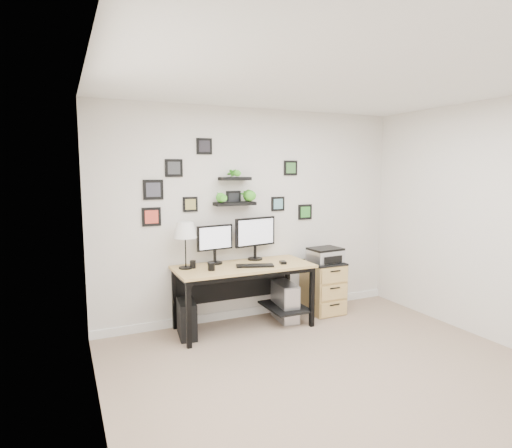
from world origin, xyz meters
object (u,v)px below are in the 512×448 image
monitor_left (215,241)px  pc_tower_grey (285,302)px  monitor_right (255,235)px  table_lamp (185,231)px  desk (245,275)px  file_cabinet (323,287)px  pc_tower_black (187,319)px  mug (211,267)px  printer (325,255)px

monitor_left → pc_tower_grey: bearing=-12.6°
monitor_right → table_lamp: (-0.91, -0.10, 0.11)m
monitor_left → table_lamp: bearing=-167.7°
desk → table_lamp: (-0.69, 0.10, 0.55)m
file_cabinet → monitor_right: bearing=171.4°
monitor_left → table_lamp: 0.42m
table_lamp → pc_tower_black: 0.98m
monitor_right → pc_tower_black: monitor_right is taller
monitor_right → mug: bearing=-155.2°
table_lamp → mug: (0.23, -0.22, -0.38)m
pc_tower_black → pc_tower_grey: bearing=8.7°
printer → monitor_right: bearing=170.2°
monitor_left → monitor_right: (0.53, 0.01, 0.04)m
printer → desk: bearing=-178.2°
desk → monitor_left: 0.53m
file_cabinet → printer: bearing=-66.1°
monitor_right → file_cabinet: monitor_right is taller
monitor_right → pc_tower_grey: 0.91m
table_lamp → file_cabinet: (1.82, -0.04, -0.84)m
pc_tower_grey → printer: size_ratio=1.15×
mug → pc_tower_grey: mug is taller
mug → pc_tower_grey: 1.14m
monitor_right → mug: 0.79m
desk → pc_tower_grey: bearing=-0.6°
monitor_right → mug: size_ratio=6.35×
pc_tower_black → printer: bearing=9.8°
table_lamp → pc_tower_black: bearing=-106.1°
table_lamp → printer: (1.83, -0.06, -0.41)m
monitor_left → monitor_right: size_ratio=0.82×
table_lamp → file_cabinet: table_lamp is taller
file_cabinet → mug: bearing=-173.7°
pc_tower_black → printer: 1.95m
desk → table_lamp: 0.88m
file_cabinet → desk: bearing=-177.1°
desk → mug: 0.50m
desk → file_cabinet: (1.13, 0.06, -0.29)m
pc_tower_black → file_cabinet: (1.85, 0.08, 0.13)m
pc_tower_grey → monitor_right: bearing=147.2°
monitor_right → pc_tower_grey: monitor_right is taller
desk → pc_tower_black: size_ratio=3.94×
monitor_left → pc_tower_grey: (0.84, -0.19, -0.79)m
desk → monitor_left: (-0.31, 0.18, 0.39)m
pc_tower_black → pc_tower_grey: size_ratio=0.83×
desk → mug: size_ratio=18.03×
pc_tower_grey → file_cabinet: file_cabinet is taller
monitor_left → pc_tower_grey: monitor_left is taller
monitor_left → table_lamp: table_lamp is taller
monitor_right → pc_tower_grey: (0.31, -0.20, -0.83)m
mug → file_cabinet: 1.66m
monitor_left → pc_tower_black: 0.94m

